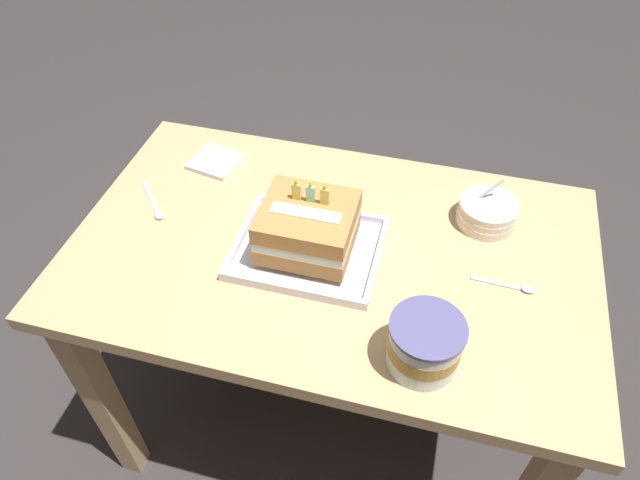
{
  "coord_description": "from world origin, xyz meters",
  "views": [
    {
      "loc": [
        0.2,
        -0.85,
        1.7
      ],
      "look_at": [
        -0.02,
        -0.01,
        0.81
      ],
      "focal_mm": 32.04,
      "sensor_mm": 36.0,
      "label": 1
    }
  ],
  "objects_px": {
    "bowl_stack": "(487,213)",
    "napkin_pile": "(215,161)",
    "serving_spoon_by_bowls": "(517,287)",
    "ice_cream_tub": "(425,344)",
    "birthday_cake": "(308,227)",
    "serving_spoon_near_tray": "(155,208)",
    "foil_tray": "(308,249)"
  },
  "relations": [
    {
      "from": "bowl_stack",
      "to": "napkin_pile",
      "type": "relative_size",
      "value": 1.02
    },
    {
      "from": "bowl_stack",
      "to": "serving_spoon_near_tray",
      "type": "xyz_separation_m",
      "value": [
        -0.76,
        -0.16,
        -0.02
      ]
    },
    {
      "from": "foil_tray",
      "to": "serving_spoon_near_tray",
      "type": "distance_m",
      "value": 0.39
    },
    {
      "from": "serving_spoon_near_tray",
      "to": "serving_spoon_by_bowls",
      "type": "distance_m",
      "value": 0.84
    },
    {
      "from": "bowl_stack",
      "to": "serving_spoon_by_bowls",
      "type": "xyz_separation_m",
      "value": [
        0.08,
        -0.19,
        -0.02
      ]
    },
    {
      "from": "birthday_cake",
      "to": "serving_spoon_near_tray",
      "type": "distance_m",
      "value": 0.4
    },
    {
      "from": "ice_cream_tub",
      "to": "serving_spoon_near_tray",
      "type": "height_order",
      "value": "ice_cream_tub"
    },
    {
      "from": "napkin_pile",
      "to": "bowl_stack",
      "type": "bearing_deg",
      "value": -3.5
    },
    {
      "from": "birthday_cake",
      "to": "foil_tray",
      "type": "bearing_deg",
      "value": -90.0
    },
    {
      "from": "serving_spoon_by_bowls",
      "to": "napkin_pile",
      "type": "relative_size",
      "value": 0.99
    },
    {
      "from": "bowl_stack",
      "to": "napkin_pile",
      "type": "bearing_deg",
      "value": 176.5
    },
    {
      "from": "ice_cream_tub",
      "to": "serving_spoon_near_tray",
      "type": "bearing_deg",
      "value": 159.06
    },
    {
      "from": "foil_tray",
      "to": "serving_spoon_by_bowls",
      "type": "bearing_deg",
      "value": 1.26
    },
    {
      "from": "foil_tray",
      "to": "napkin_pile",
      "type": "relative_size",
      "value": 2.36
    },
    {
      "from": "birthday_cake",
      "to": "serving_spoon_near_tray",
      "type": "bearing_deg",
      "value": 174.13
    },
    {
      "from": "napkin_pile",
      "to": "ice_cream_tub",
      "type": "bearing_deg",
      "value": -37.37
    },
    {
      "from": "foil_tray",
      "to": "serving_spoon_by_bowls",
      "type": "xyz_separation_m",
      "value": [
        0.45,
        0.01,
        -0.0
      ]
    },
    {
      "from": "ice_cream_tub",
      "to": "serving_spoon_by_bowls",
      "type": "relative_size",
      "value": 1.04
    },
    {
      "from": "serving_spoon_by_bowls",
      "to": "birthday_cake",
      "type": "bearing_deg",
      "value": -178.75
    },
    {
      "from": "foil_tray",
      "to": "birthday_cake",
      "type": "bearing_deg",
      "value": 90.0
    },
    {
      "from": "ice_cream_tub",
      "to": "napkin_pile",
      "type": "relative_size",
      "value": 1.03
    },
    {
      "from": "foil_tray",
      "to": "ice_cream_tub",
      "type": "height_order",
      "value": "ice_cream_tub"
    },
    {
      "from": "foil_tray",
      "to": "birthday_cake",
      "type": "height_order",
      "value": "birthday_cake"
    },
    {
      "from": "ice_cream_tub",
      "to": "serving_spoon_by_bowls",
      "type": "distance_m",
      "value": 0.29
    },
    {
      "from": "serving_spoon_by_bowls",
      "to": "napkin_pile",
      "type": "height_order",
      "value": "napkin_pile"
    },
    {
      "from": "serving_spoon_near_tray",
      "to": "foil_tray",
      "type": "bearing_deg",
      "value": -5.88
    },
    {
      "from": "ice_cream_tub",
      "to": "serving_spoon_near_tray",
      "type": "relative_size",
      "value": 1.11
    },
    {
      "from": "birthday_cake",
      "to": "bowl_stack",
      "type": "relative_size",
      "value": 1.42
    },
    {
      "from": "bowl_stack",
      "to": "serving_spoon_by_bowls",
      "type": "relative_size",
      "value": 1.03
    },
    {
      "from": "foil_tray",
      "to": "birthday_cake",
      "type": "distance_m",
      "value": 0.07
    },
    {
      "from": "bowl_stack",
      "to": "ice_cream_tub",
      "type": "relative_size",
      "value": 0.99
    },
    {
      "from": "foil_tray",
      "to": "serving_spoon_by_bowls",
      "type": "height_order",
      "value": "foil_tray"
    }
  ]
}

